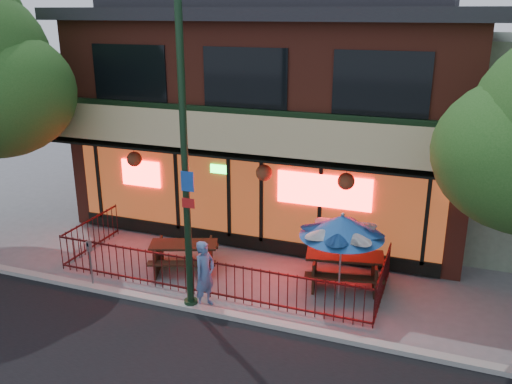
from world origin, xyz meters
TOP-DOWN VIEW (x-y plane):
  - ground at (0.00, 0.00)m, footprint 80.00×80.00m
  - curb at (0.00, -0.50)m, footprint 80.00×0.25m
  - restaurant_building at (0.00, 7.11)m, footprint 12.96×9.49m
  - patio_fence at (0.00, 0.50)m, footprint 8.44×2.62m
  - street_light at (0.00, -0.40)m, footprint 0.43×0.32m
  - picnic_table_left at (-1.08, 1.34)m, footprint 2.15×1.91m
  - picnic_table_right at (3.16, 2.03)m, footprint 2.20×1.84m
  - patio_umbrella at (3.21, 1.17)m, footprint 1.99×2.00m
  - pedestrian at (0.29, -0.20)m, footprint 0.55×0.69m
  - parking_meter_near at (-2.79, -0.40)m, footprint 0.14×0.13m

SIDE VIEW (x-z plane):
  - ground at x=0.00m, z-range 0.00..0.00m
  - curb at x=0.00m, z-range 0.00..0.12m
  - picnic_table_left at x=-1.08m, z-range 0.12..0.88m
  - picnic_table_right at x=3.16m, z-range 0.13..0.96m
  - patio_fence at x=0.00m, z-range 0.13..1.13m
  - pedestrian at x=0.29m, z-range 0.00..1.66m
  - parking_meter_near at x=-2.79m, z-range 0.23..1.51m
  - patio_umbrella at x=3.21m, z-range 0.81..3.09m
  - street_light at x=0.00m, z-range -0.35..6.65m
  - restaurant_building at x=0.00m, z-range 0.10..8.15m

